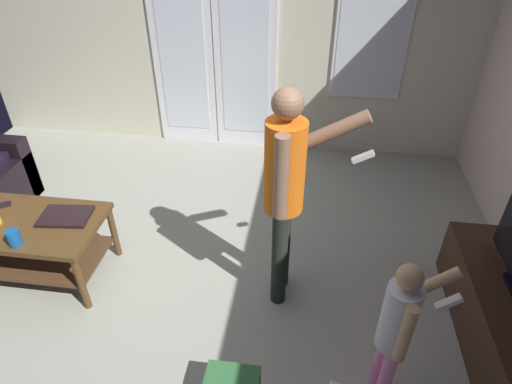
# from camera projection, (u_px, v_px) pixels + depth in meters

# --- Properties ---
(ground_plane) EXTENTS (5.44, 4.75, 0.02)m
(ground_plane) POSITION_uv_depth(u_px,v_px,m) (163.00, 287.00, 3.25)
(ground_plane) COLOR gray
(wall_back_with_doors) EXTENTS (5.44, 0.09, 2.72)m
(wall_back_with_doors) POSITION_uv_depth(u_px,v_px,m) (222.00, 26.00, 4.37)
(wall_back_with_doors) COLOR beige
(wall_back_with_doors) RESTS_ON ground_plane
(coffee_table) EXTENTS (0.94, 0.62, 0.51)m
(coffee_table) POSITION_uv_depth(u_px,v_px,m) (39.00, 237.00, 3.14)
(coffee_table) COLOR #4F351A
(coffee_table) RESTS_ON ground_plane
(tv_stand) EXTENTS (0.49, 1.41, 0.43)m
(tv_stand) POSITION_uv_depth(u_px,v_px,m) (507.00, 321.00, 2.71)
(tv_stand) COLOR #322014
(tv_stand) RESTS_ON ground_plane
(person_adult) EXTENTS (0.66, 0.43, 1.58)m
(person_adult) POSITION_uv_depth(u_px,v_px,m) (286.00, 185.00, 2.66)
(person_adult) COLOR #212920
(person_adult) RESTS_ON ground_plane
(person_child) EXTENTS (0.43, 0.32, 1.08)m
(person_child) POSITION_uv_depth(u_px,v_px,m) (397.00, 329.00, 2.15)
(person_child) COLOR pink
(person_child) RESTS_ON ground_plane
(laptop_closed) EXTENTS (0.38, 0.28, 0.03)m
(laptop_closed) POSITION_uv_depth(u_px,v_px,m) (65.00, 216.00, 3.10)
(laptop_closed) COLOR black
(laptop_closed) RESTS_ON coffee_table
(cup_near_edge) EXTENTS (0.09, 0.09, 0.11)m
(cup_near_edge) POSITION_uv_depth(u_px,v_px,m) (14.00, 238.00, 2.84)
(cup_near_edge) COLOR #155096
(cup_near_edge) RESTS_ON coffee_table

